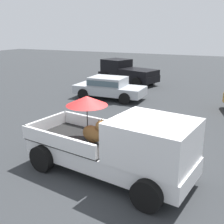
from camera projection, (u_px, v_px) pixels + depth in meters
name	position (u px, v px, depth m)	size (l,w,h in m)	color
ground_plane	(108.00, 173.00, 8.27)	(80.00, 80.00, 0.00)	#2D3033
pickup_truck_main	(122.00, 146.00, 7.76)	(5.28, 2.87, 2.22)	black
pickup_truck_red	(126.00, 72.00, 21.66)	(5.12, 3.27, 1.80)	black
parked_sedan_near	(109.00, 87.00, 16.86)	(4.31, 2.00, 1.33)	black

